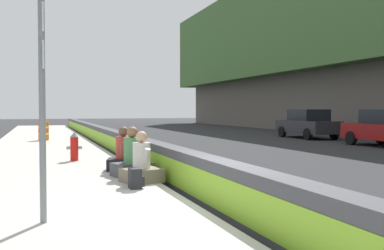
{
  "coord_description": "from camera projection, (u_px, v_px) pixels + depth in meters",
  "views": [
    {
      "loc": [
        -6.95,
        2.89,
        1.7
      ],
      "look_at": [
        6.02,
        -1.49,
        1.23
      ],
      "focal_mm": 42.4,
      "sensor_mm": 36.0,
      "label": 1
    }
  ],
  "objects": [
    {
      "name": "seated_person_middle",
      "position": [
        132.0,
        161.0,
        10.59
      ],
      "size": [
        0.91,
        1.0,
        1.16
      ],
      "color": "#424247",
      "rests_on": "sidewalk_strip"
    },
    {
      "name": "backpack",
      "position": [
        136.0,
        179.0,
        8.96
      ],
      "size": [
        0.32,
        0.28,
        0.4
      ],
      "color": "#232328",
      "rests_on": "sidewalk_strip"
    },
    {
      "name": "construction_barrel",
      "position": [
        44.0,
        131.0,
        23.01
      ],
      "size": [
        0.54,
        0.54,
        0.95
      ],
      "color": "orange",
      "rests_on": "sidewalk_strip"
    },
    {
      "name": "seated_person_rear",
      "position": [
        123.0,
        157.0,
        11.65
      ],
      "size": [
        0.86,
        0.95,
        1.12
      ],
      "color": "black",
      "rests_on": "sidewalk_strip"
    },
    {
      "name": "fire_hydrant",
      "position": [
        74.0,
        146.0,
        13.8
      ],
      "size": [
        0.26,
        0.46,
        0.88
      ],
      "color": "red",
      "rests_on": "sidewalk_strip"
    },
    {
      "name": "jersey_barrier",
      "position": [
        222.0,
        186.0,
        7.54
      ],
      "size": [
        76.0,
        0.45,
        0.85
      ],
      "color": "#47474C",
      "rests_on": "ground_plane"
    },
    {
      "name": "sidewalk_strip",
      "position": [
        57.0,
        220.0,
        6.71
      ],
      "size": [
        80.0,
        4.4,
        0.14
      ],
      "primitive_type": "cube",
      "color": "#B5B2A8",
      "rests_on": "ground_plane"
    },
    {
      "name": "route_sign_post",
      "position": [
        42.0,
        71.0,
        6.18
      ],
      "size": [
        0.44,
        0.09,
        3.6
      ],
      "color": "gray",
      "rests_on": "sidewalk_strip"
    },
    {
      "name": "parked_car_fourth",
      "position": [
        308.0,
        124.0,
        26.84
      ],
      "size": [
        4.53,
        2.01,
        1.71
      ],
      "color": "#28282D",
      "rests_on": "ground_plane"
    },
    {
      "name": "ground_plane",
      "position": [
        223.0,
        211.0,
        7.56
      ],
      "size": [
        160.0,
        160.0,
        0.0
      ],
      "primitive_type": "plane",
      "color": "#2B2B2D",
      "rests_on": "ground"
    },
    {
      "name": "seated_person_foreground",
      "position": [
        142.0,
        166.0,
        9.73
      ],
      "size": [
        0.84,
        0.93,
        1.1
      ],
      "color": "#706651",
      "rests_on": "sidewalk_strip"
    }
  ]
}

